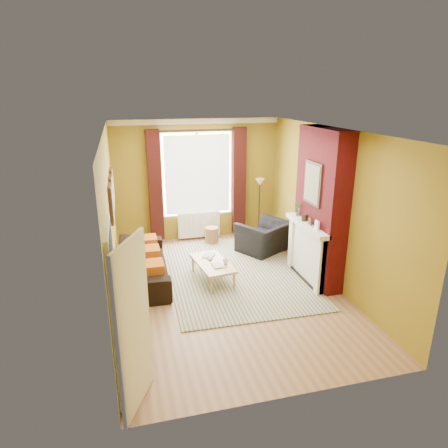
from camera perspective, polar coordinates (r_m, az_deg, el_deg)
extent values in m
plane|color=brown|center=(7.27, 0.50, -9.24)|extent=(5.50, 5.50, 0.00)
cube|color=olive|center=(9.33, -3.87, 6.22)|extent=(3.80, 0.02, 2.80)
cube|color=olive|center=(4.32, 10.12, -9.19)|extent=(3.80, 0.02, 2.80)
cube|color=olive|center=(7.43, 14.85, 2.40)|extent=(0.02, 5.50, 2.80)
cube|color=olive|center=(6.52, -15.81, 0.07)|extent=(0.02, 5.50, 2.80)
cube|color=white|center=(6.45, 0.57, 13.32)|extent=(3.80, 5.50, 0.01)
cube|color=#480A0D|center=(7.35, 13.65, 2.32)|extent=(0.35, 1.40, 2.80)
cube|color=white|center=(7.54, 11.85, -3.98)|extent=(0.12, 1.30, 1.10)
cube|color=white|center=(7.33, 11.77, -0.20)|extent=(0.22, 1.40, 0.08)
cube|color=white|center=(7.07, 13.73, -5.95)|extent=(0.16, 0.14, 1.04)
cube|color=white|center=(8.03, 9.91, -2.67)|extent=(0.16, 0.14, 1.04)
cube|color=black|center=(7.59, 12.00, -4.66)|extent=(0.06, 0.80, 0.90)
cube|color=black|center=(7.75, 11.66, -7.53)|extent=(0.20, 1.00, 0.06)
cube|color=white|center=(7.01, 13.14, -0.16)|extent=(0.03, 0.12, 0.16)
cube|color=black|center=(7.22, 12.24, 0.39)|extent=(0.03, 0.10, 0.14)
cylinder|color=black|center=(7.43, 11.39, 0.90)|extent=(0.10, 0.10, 0.12)
cube|color=black|center=(7.15, 12.57, 5.69)|extent=(0.03, 0.60, 0.75)
cube|color=#AB8E39|center=(7.14, 12.43, 5.68)|extent=(0.01, 0.52, 0.66)
cube|color=white|center=(9.09, -4.00, 14.44)|extent=(3.80, 0.08, 0.12)
cube|color=white|center=(9.27, -3.85, 7.08)|extent=(1.60, 0.04, 1.90)
cube|color=white|center=(9.23, -3.80, 7.04)|extent=(1.50, 0.02, 1.80)
cube|color=white|center=(9.25, -3.83, 7.06)|extent=(0.06, 0.04, 1.90)
cube|color=#360F0C|center=(9.10, -9.82, 5.34)|extent=(0.30, 0.16, 2.50)
cube|color=#360F0C|center=(9.45, 2.16, 6.10)|extent=(0.30, 0.16, 2.50)
cylinder|color=black|center=(9.03, -3.88, 13.20)|extent=(2.30, 0.05, 0.05)
cube|color=white|center=(9.51, -3.62, -0.10)|extent=(1.00, 0.10, 0.60)
cube|color=white|center=(9.39, -6.24, -0.43)|extent=(0.04, 0.03, 0.56)
cube|color=white|center=(9.40, -5.58, -0.38)|extent=(0.04, 0.03, 0.56)
cube|color=white|center=(9.42, -4.92, -0.32)|extent=(0.04, 0.03, 0.56)
cube|color=white|center=(9.44, -4.26, -0.27)|extent=(0.04, 0.03, 0.56)
cube|color=white|center=(9.45, -3.61, -0.21)|extent=(0.04, 0.03, 0.56)
cube|color=white|center=(9.47, -2.95, -0.16)|extent=(0.04, 0.03, 0.56)
cube|color=white|center=(9.50, -2.30, -0.11)|extent=(0.04, 0.03, 0.56)
cube|color=white|center=(9.52, -1.66, -0.05)|extent=(0.04, 0.03, 0.56)
cube|color=white|center=(9.54, -1.01, 0.00)|extent=(0.04, 0.03, 0.56)
cube|color=black|center=(6.33, -15.82, 2.82)|extent=(0.04, 0.44, 0.58)
cube|color=gold|center=(6.33, -15.60, 2.84)|extent=(0.01, 0.38, 0.52)
cube|color=black|center=(6.96, -15.77, 4.22)|extent=(0.04, 0.44, 0.58)
cube|color=#36A36C|center=(6.96, -15.57, 4.24)|extent=(0.01, 0.38, 0.52)
cube|color=black|center=(7.59, -15.73, 5.39)|extent=(0.04, 0.44, 0.58)
cube|color=#C1305B|center=(7.59, -15.54, 5.41)|extent=(0.01, 0.38, 0.52)
cube|color=white|center=(4.80, -15.32, -12.06)|extent=(0.05, 0.94, 2.06)
cube|color=black|center=(4.80, -15.08, -12.04)|extent=(0.02, 0.80, 1.98)
cube|color=white|center=(4.49, -12.77, -14.17)|extent=(0.37, 0.74, 1.98)
imported|color=#3E6E30|center=(7.67, 10.47, 2.09)|extent=(0.14, 0.10, 0.27)
cube|color=#A54B0D|center=(7.03, -10.00, -6.03)|extent=(0.34, 0.40, 0.16)
cube|color=#A54B0D|center=(7.67, -10.45, -3.90)|extent=(0.34, 0.40, 0.16)
cube|color=#A54B0D|center=(8.23, -10.79, -2.34)|extent=(0.34, 0.40, 0.16)
cube|color=#305684|center=(7.85, 1.62, -6.96)|extent=(2.65, 3.62, 0.02)
imported|color=black|center=(7.64, -11.44, -5.52)|extent=(0.91, 2.21, 0.64)
imported|color=black|center=(8.79, 5.75, -1.86)|extent=(1.35, 1.30, 0.67)
cube|color=tan|center=(7.43, -1.65, -5.63)|extent=(0.70, 1.17, 0.05)
cylinder|color=tan|center=(7.03, -1.87, -8.81)|extent=(0.05, 0.05, 0.32)
cylinder|color=tan|center=(7.18, 1.46, -8.19)|extent=(0.05, 0.05, 0.32)
cylinder|color=tan|center=(7.87, -4.45, -5.71)|extent=(0.05, 0.05, 0.32)
cylinder|color=tan|center=(8.00, -1.44, -5.23)|extent=(0.05, 0.05, 0.32)
cylinder|color=olive|center=(9.28, -1.76, -1.60)|extent=(0.31, 0.31, 0.38)
cylinder|color=black|center=(9.75, 4.92, -1.76)|extent=(0.24, 0.24, 0.03)
cylinder|color=black|center=(9.53, 5.04, 2.05)|extent=(0.02, 0.02, 1.33)
cone|color=beige|center=(9.37, 5.15, 6.00)|extent=(0.24, 0.24, 0.16)
imported|color=#999999|center=(7.24, -1.64, -6.02)|extent=(0.21, 0.27, 0.02)
imported|color=#999999|center=(7.72, -2.91, -4.42)|extent=(0.31, 0.34, 0.02)
imported|color=#999999|center=(7.31, 0.21, -5.42)|extent=(0.14, 0.14, 0.10)
cube|color=#262629|center=(7.54, -2.13, -4.98)|extent=(0.06, 0.17, 0.02)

